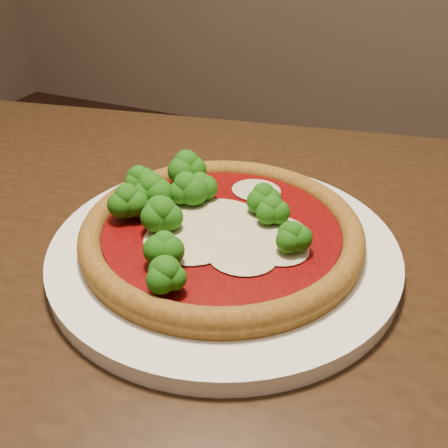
% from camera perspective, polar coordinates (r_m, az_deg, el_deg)
% --- Properties ---
extents(dining_table, '(1.34, 0.94, 0.75)m').
position_cam_1_polar(dining_table, '(0.61, -2.68, -10.51)').
color(dining_table, black).
rests_on(dining_table, floor).
extents(plate, '(0.36, 0.36, 0.02)m').
position_cam_1_polar(plate, '(0.52, 0.00, -2.86)').
color(plate, white).
rests_on(plate, dining_table).
extents(pizza, '(0.29, 0.29, 0.06)m').
position_cam_1_polar(pizza, '(0.51, -1.16, 0.12)').
color(pizza, brown).
rests_on(pizza, plate).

